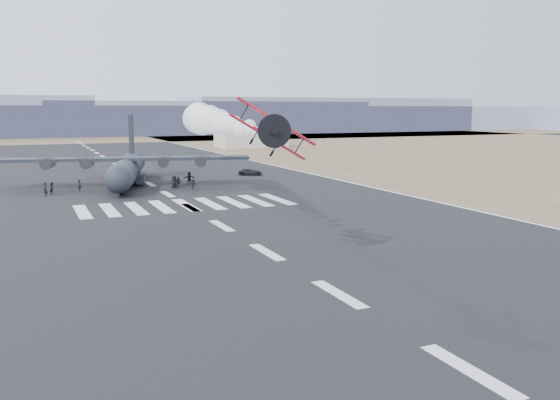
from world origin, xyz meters
TOP-DOWN VIEW (x-y plane):
  - ground at (0.00, 0.00)m, footprint 500.00×500.00m
  - scrub_far at (0.00, 230.00)m, footprint 500.00×80.00m
  - runway_markings at (0.00, 60.00)m, footprint 60.00×260.00m
  - ridge_seg_d at (0.00, 260.00)m, footprint 150.00×50.00m
  - ridge_seg_e at (65.00, 260.00)m, footprint 150.00×50.00m
  - ridge_seg_f at (130.00, 260.00)m, footprint 150.00×50.00m
  - ridge_seg_g at (195.00, 260.00)m, footprint 150.00×50.00m
  - hangar_right at (46.00, 150.00)m, footprint 20.50×12.50m
  - aerobatic_biplane at (-1.02, 20.77)m, footprint 5.79×6.03m
  - smoke_trail at (3.64, 53.47)m, footprint 7.86×40.46m
  - transport_aircraft at (-3.29, 72.69)m, footprint 36.67×29.98m
  - support_vehicle at (18.67, 77.70)m, footprint 4.59×3.70m
  - crew_a at (-15.35, 64.51)m, footprint 0.80×0.86m
  - crew_b at (-14.43, 66.13)m, footprint 0.91×0.95m
  - crew_c at (4.38, 62.92)m, footprint 1.14×0.71m
  - crew_d at (3.00, 66.23)m, footprint 1.00×0.57m
  - crew_e at (2.27, 66.10)m, footprint 0.94×0.66m
  - crew_f at (5.64, 69.84)m, footprint 1.79×0.79m
  - crew_g at (-10.73, 67.96)m, footprint 0.61×0.70m
  - crew_h at (2.40, 65.49)m, footprint 1.03×0.84m

SIDE VIEW (x-z plane):
  - ground at x=0.00m, z-range 0.00..0.00m
  - scrub_far at x=0.00m, z-range 0.00..0.00m
  - runway_markings at x=0.00m, z-range 0.00..0.01m
  - support_vehicle at x=18.67m, z-range 0.00..1.16m
  - crew_d at x=3.00m, z-range 0.00..1.64m
  - crew_c at x=4.38m, z-range 0.00..1.64m
  - crew_b at x=-14.43m, z-range 0.00..1.68m
  - crew_g at x=-10.73m, z-range 0.00..1.68m
  - crew_e at x=2.27m, z-range 0.00..1.77m
  - crew_h at x=2.40m, z-range 0.00..1.84m
  - crew_f at x=5.64m, z-range 0.00..1.87m
  - crew_a at x=-15.35m, z-range 0.00..1.89m
  - transport_aircraft at x=-3.29m, z-range -2.59..8.09m
  - hangar_right at x=46.00m, z-range 0.06..5.96m
  - ridge_seg_d at x=0.00m, z-range 0.00..13.00m
  - ridge_seg_g at x=195.00m, z-range 0.00..13.00m
  - ridge_seg_e at x=65.00m, z-range 0.00..15.00m
  - ridge_seg_f at x=130.00m, z-range 0.00..17.00m
  - aerobatic_biplane at x=-1.02m, z-range 7.47..12.24m
  - smoke_trail at x=3.64m, z-range 8.08..12.24m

